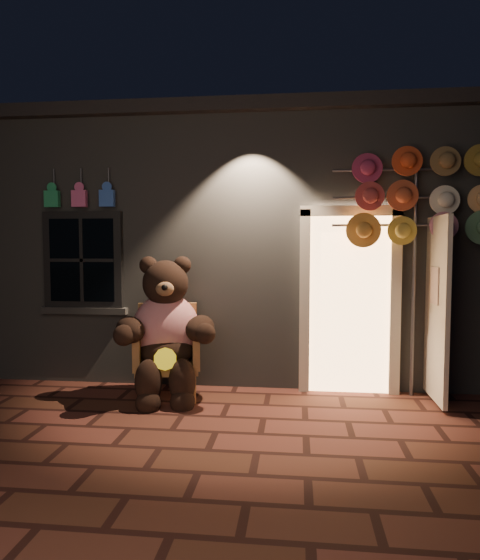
# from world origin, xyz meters

# --- Properties ---
(ground) EXTENTS (60.00, 60.00, 0.00)m
(ground) POSITION_xyz_m (0.00, 0.00, 0.00)
(ground) COLOR brown
(ground) RESTS_ON ground
(shop_building) EXTENTS (7.30, 5.95, 3.51)m
(shop_building) POSITION_xyz_m (0.00, 3.99, 1.74)
(shop_building) COLOR slate
(shop_building) RESTS_ON ground
(wicker_armchair) EXTENTS (0.84, 0.79, 1.05)m
(wicker_armchair) POSITION_xyz_m (-0.74, 1.08, 0.52)
(wicker_armchair) COLOR #9A623B
(wicker_armchair) RESTS_ON ground
(teddy_bear) EXTENTS (1.18, 1.04, 1.67)m
(teddy_bear) POSITION_xyz_m (-0.72, 0.95, 0.77)
(teddy_bear) COLOR red
(teddy_bear) RESTS_ON ground
(hat_rack) EXTENTS (1.78, 0.22, 2.81)m
(hat_rack) POSITION_xyz_m (2.11, 1.28, 2.25)
(hat_rack) COLOR #59595E
(hat_rack) RESTS_ON ground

